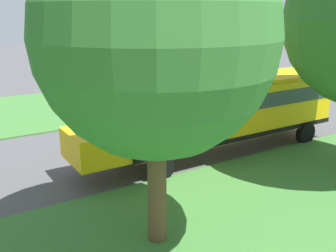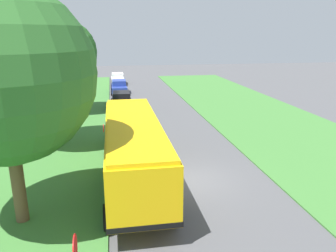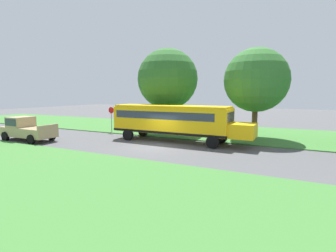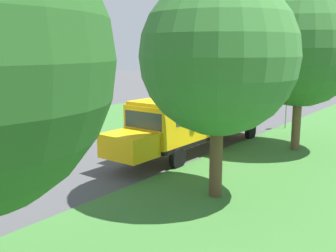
% 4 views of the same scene
% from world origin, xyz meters
% --- Properties ---
extents(ground_plane, '(120.00, 120.00, 0.00)m').
position_xyz_m(ground_plane, '(0.00, 0.00, 0.00)').
color(ground_plane, '#4C4C4F').
extents(grass_far_side, '(10.00, 80.00, 0.07)m').
position_xyz_m(grass_far_side, '(9.00, 0.00, 0.04)').
color(grass_far_side, '#3D7533').
rests_on(grass_far_side, ground).
extents(school_bus, '(2.84, 12.42, 3.16)m').
position_xyz_m(school_bus, '(-2.75, 0.35, 1.92)').
color(school_bus, yellow).
rests_on(school_bus, ground).
extents(pickup_truck, '(2.28, 5.40, 2.10)m').
position_xyz_m(pickup_truck, '(2.70, -11.76, 1.07)').
color(pickup_truck, tan).
rests_on(pickup_truck, ground).
extents(oak_tree_roadside_mid, '(5.78, 5.78, 8.29)m').
position_xyz_m(oak_tree_roadside_mid, '(-7.39, 6.50, 5.32)').
color(oak_tree_roadside_mid, brown).
rests_on(oak_tree_roadside_mid, ground).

